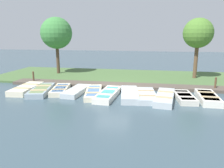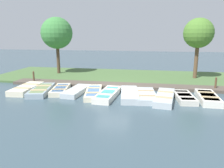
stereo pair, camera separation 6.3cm
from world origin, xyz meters
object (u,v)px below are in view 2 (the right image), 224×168
rowboat_8 (165,97)px  rowboat_2 (60,90)px  park_tree_far_left (57,33)px  rowboat_6 (129,94)px  rowboat_7 (146,96)px  rowboat_5 (108,94)px  mooring_post_near (34,77)px  park_tree_left (198,34)px  rowboat_0 (27,88)px  rowboat_1 (42,90)px  rowboat_4 (94,92)px  rowboat_10 (208,98)px  rowboat_3 (77,91)px  rowboat_9 (184,97)px  mooring_post_far (216,84)px

rowboat_8 → rowboat_2: bearing=-88.2°
park_tree_far_left → rowboat_6: bearing=49.0°
rowboat_7 → rowboat_5: bearing=-93.9°
mooring_post_near → park_tree_left: park_tree_left is taller
rowboat_2 → rowboat_5: 3.64m
rowboat_0 → mooring_post_near: mooring_post_near is taller
mooring_post_near → park_tree_far_left: (-4.14, 0.40, 3.61)m
rowboat_1 → rowboat_4: size_ratio=1.01×
rowboat_2 → park_tree_left: (-6.34, 10.18, 3.90)m
rowboat_10 → rowboat_0: bearing=-89.5°
rowboat_2 → rowboat_3: (0.11, 1.25, -0.00)m
rowboat_6 → rowboat_7: size_ratio=1.05×
rowboat_6 → mooring_post_near: 8.84m
park_tree_left → rowboat_0: bearing=-62.6°
rowboat_1 → rowboat_2: bearing=94.5°
rowboat_4 → rowboat_8: (0.36, 4.67, 0.02)m
rowboat_3 → rowboat_5: rowboat_5 is taller
rowboat_1 → rowboat_9: bearing=77.7°
rowboat_10 → rowboat_2: bearing=-90.9°
rowboat_6 → rowboat_8: size_ratio=0.96×
rowboat_9 → rowboat_10: rowboat_10 is taller
rowboat_9 → rowboat_8: bearing=-79.3°
rowboat_8 → park_tree_left: size_ratio=0.68×
rowboat_7 → mooring_post_far: bearing=112.6°
rowboat_4 → rowboat_8: bearing=73.9°
rowboat_9 → park_tree_left: bearing=159.8°
rowboat_8 → park_tree_far_left: (-7.20, -10.20, 3.93)m
park_tree_far_left → park_tree_left: (0.15, 13.18, -0.04)m
rowboat_0 → rowboat_8: rowboat_0 is taller
rowboat_2 → rowboat_3: rowboat_2 is taller
rowboat_2 → park_tree_far_left: park_tree_far_left is taller
rowboat_3 → rowboat_8: rowboat_8 is taller
rowboat_5 → rowboat_6: 1.40m
mooring_post_near → park_tree_left: bearing=106.4°
rowboat_1 → mooring_post_near: mooring_post_near is taller
rowboat_5 → rowboat_7: (-0.15, 2.44, -0.01)m
rowboat_2 → mooring_post_far: mooring_post_far is taller
rowboat_7 → rowboat_0: bearing=-98.9°
mooring_post_near → mooring_post_far: 14.32m
rowboat_0 → mooring_post_far: (-2.58, 13.41, 0.32)m
park_tree_far_left → park_tree_left: size_ratio=1.05×
rowboat_6 → rowboat_9: rowboat_6 is taller
rowboat_2 → rowboat_9: (0.35, 8.43, -0.00)m
mooring_post_near → rowboat_6: bearing=71.5°
rowboat_2 → park_tree_left: size_ratio=0.56×
rowboat_2 → rowboat_8: rowboat_8 is taller
rowboat_9 → rowboat_1: bearing=-95.3°
rowboat_4 → rowboat_9: (-0.00, 5.89, -0.01)m
rowboat_0 → mooring_post_near: size_ratio=3.26×
rowboat_8 → mooring_post_far: size_ratio=3.62×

